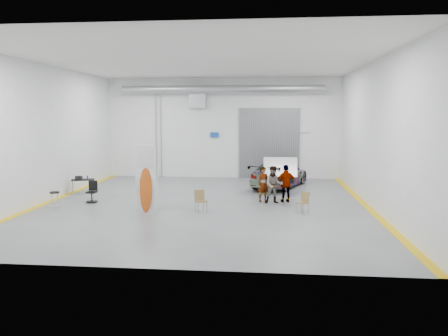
# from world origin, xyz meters

# --- Properties ---
(ground) EXTENTS (16.00, 16.00, 0.00)m
(ground) POSITION_xyz_m (0.00, 0.00, 0.00)
(ground) COLOR slate
(ground) RESTS_ON ground
(room_shell) EXTENTS (14.02, 16.18, 6.01)m
(room_shell) POSITION_xyz_m (0.24, 2.22, 4.08)
(room_shell) COLOR silver
(room_shell) RESTS_ON ground
(sedan_car) EXTENTS (3.52, 5.12, 1.38)m
(sedan_car) POSITION_xyz_m (3.34, 4.85, 0.69)
(sedan_car) COLOR white
(sedan_car) RESTS_ON ground
(person_a) EXTENTS (0.68, 0.61, 1.56)m
(person_a) POSITION_xyz_m (2.53, 0.77, 0.78)
(person_a) COLOR brown
(person_a) RESTS_ON ground
(person_b) EXTENTS (0.83, 0.66, 1.63)m
(person_b) POSITION_xyz_m (2.97, 0.42, 0.81)
(person_b) COLOR slate
(person_b) RESTS_ON ground
(person_c) EXTENTS (1.03, 0.61, 1.66)m
(person_c) POSITION_xyz_m (3.51, 0.73, 0.83)
(person_c) COLOR brown
(person_c) RESTS_ON ground
(surfboard_display) EXTENTS (0.81, 0.27, 2.86)m
(surfboard_display) POSITION_xyz_m (-2.07, -1.79, 1.16)
(surfboard_display) COLOR white
(surfboard_display) RESTS_ON ground
(folding_chair_near) EXTENTS (0.55, 0.59, 0.87)m
(folding_chair_near) POSITION_xyz_m (0.10, -1.57, 0.27)
(folding_chair_near) COLOR olive
(folding_chair_near) RESTS_ON ground
(folding_chair_far) EXTENTS (0.54, 0.61, 0.82)m
(folding_chair_far) POSITION_xyz_m (4.06, -1.35, 0.26)
(folding_chair_far) COLOR olive
(folding_chair_far) RESTS_ON ground
(shop_stool) EXTENTS (0.39, 0.39, 0.77)m
(shop_stool) POSITION_xyz_m (-5.77, -1.88, 0.38)
(shop_stool) COLOR black
(shop_stool) RESTS_ON ground
(work_table) EXTENTS (1.20, 0.89, 0.88)m
(work_table) POSITION_xyz_m (-6.32, 2.00, 0.68)
(work_table) COLOR #96989E
(work_table) RESTS_ON ground
(office_chair) EXTENTS (0.50, 0.50, 0.93)m
(office_chair) POSITION_xyz_m (-4.94, -0.11, 0.41)
(office_chair) COLOR black
(office_chair) RESTS_ON ground
(trunk_lid) EXTENTS (1.60, 0.97, 0.04)m
(trunk_lid) POSITION_xyz_m (3.34, 2.73, 1.40)
(trunk_lid) COLOR silver
(trunk_lid) RESTS_ON sedan_car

